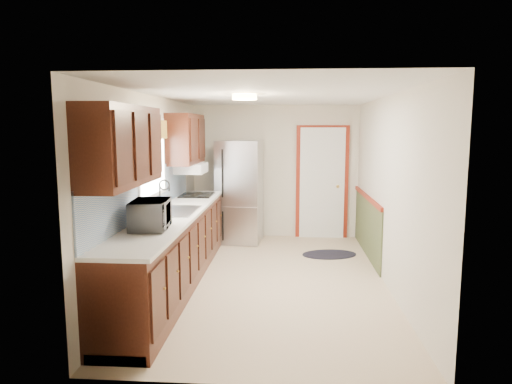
# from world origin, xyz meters

# --- Properties ---
(room_shell) EXTENTS (3.20, 5.20, 2.52)m
(room_shell) POSITION_xyz_m (0.00, 0.00, 1.20)
(room_shell) COLOR #C5AD8B
(room_shell) RESTS_ON ground
(kitchen_run) EXTENTS (0.63, 4.00, 2.20)m
(kitchen_run) POSITION_xyz_m (-1.24, -0.29, 0.81)
(kitchen_run) COLOR #34140B
(kitchen_run) RESTS_ON ground
(back_wall_trim) EXTENTS (1.12, 2.30, 2.08)m
(back_wall_trim) POSITION_xyz_m (0.99, 2.21, 0.89)
(back_wall_trim) COLOR maroon
(back_wall_trim) RESTS_ON ground
(ceiling_fixture) EXTENTS (0.30, 0.30, 0.06)m
(ceiling_fixture) POSITION_xyz_m (-0.30, -0.20, 2.36)
(ceiling_fixture) COLOR #FFD88C
(ceiling_fixture) RESTS_ON room_shell
(microwave) EXTENTS (0.36, 0.58, 0.37)m
(microwave) POSITION_xyz_m (-1.20, -1.19, 1.13)
(microwave) COLOR white
(microwave) RESTS_ON kitchen_run
(refrigerator) EXTENTS (0.80, 0.77, 1.78)m
(refrigerator) POSITION_xyz_m (-0.61, 2.05, 0.89)
(refrigerator) COLOR #B7B7BC
(refrigerator) RESTS_ON ground
(rug) EXTENTS (0.96, 0.72, 0.01)m
(rug) POSITION_xyz_m (0.90, 1.28, 0.01)
(rug) COLOR black
(rug) RESTS_ON ground
(cooktop) EXTENTS (0.49, 0.59, 0.02)m
(cooktop) POSITION_xyz_m (-1.19, 1.20, 0.95)
(cooktop) COLOR black
(cooktop) RESTS_ON kitchen_run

